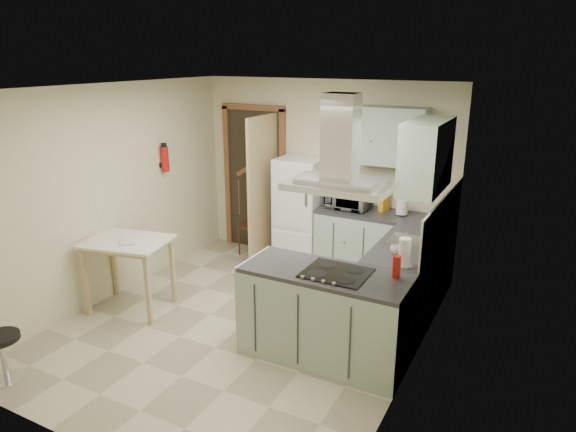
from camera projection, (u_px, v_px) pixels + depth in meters
The scene contains 28 objects.
floor at pixel (244, 324), 5.57m from camera, with size 4.20×4.20×0.00m, color #C0B295.
ceiling at pixel (238, 88), 4.82m from camera, with size 4.20×4.20×0.00m, color silver.
back_wall at pixel (325, 174), 6.97m from camera, with size 3.60×3.60×0.00m, color beige.
left_wall at pixel (111, 193), 5.99m from camera, with size 4.20×4.20×0.00m, color beige.
right_wall at pixel (418, 243), 4.40m from camera, with size 4.20×4.20×0.00m, color beige.
doorway at pixel (255, 180), 7.49m from camera, with size 1.10×0.12×2.10m, color brown.
fridge at pixel (301, 212), 6.96m from camera, with size 0.60×0.60×1.50m, color white.
counter_back at pixel (361, 243), 6.67m from camera, with size 1.08×0.60×0.90m, color #9EB2A0.
counter_right at pixel (411, 275), 5.73m from camera, with size 0.60×1.95×0.90m, color #9EB2A0.
splashback at pixel (393, 189), 6.57m from camera, with size 1.68×0.02×0.50m, color beige.
wall_cabinet_back at pixel (392, 136), 6.22m from camera, with size 0.85×0.35×0.70m, color #9EB2A0.
wall_cabinet_right at pixel (427, 156), 5.02m from camera, with size 0.35×0.90×0.70m, color #9EB2A0.
peninsula at pixel (325, 315), 4.83m from camera, with size 1.55×0.65×0.90m, color #9EB2A0.
hob at pixel (336, 273), 4.65m from camera, with size 0.58×0.50×0.01m, color black.
extractor_hood at pixel (339, 186), 4.41m from camera, with size 0.90×0.55×0.10m, color silver.
sink at pixel (410, 241), 5.44m from camera, with size 0.45×0.40×0.01m, color silver.
fire_extinguisher at pixel (165, 159), 6.65m from camera, with size 0.10×0.10×0.32m, color #B2140F.
drop_leaf_table at pixel (130, 275), 5.80m from camera, with size 0.89×0.67×0.84m, color tan.
bentwood_chair at pixel (254, 225), 7.39m from camera, with size 0.40×0.40×0.89m, color #4C2619.
stool at pixel (3, 357), 4.57m from camera, with size 0.33×0.33×0.45m, color black.
microwave at pixel (348, 197), 6.58m from camera, with size 0.54×0.36×0.30m, color black.
kettle at pixel (402, 207), 6.30m from camera, with size 0.14×0.14×0.21m, color white.
cereal_box at pixel (384, 201), 6.48m from camera, with size 0.07×0.17×0.26m, color orange.
soap_bottle at pixel (429, 224), 5.72m from camera, with size 0.08×0.08×0.17m, color #AEB0BA.
paper_towel at pixel (405, 252), 4.77m from camera, with size 0.11×0.11×0.29m, color white.
cup at pixel (396, 250), 5.10m from camera, with size 0.11×0.11×0.08m, color silver.
red_bottle at pixel (397, 267), 4.54m from camera, with size 0.07×0.07×0.21m, color #A9160E.
book at pixel (120, 239), 5.57m from camera, with size 0.16×0.22×0.10m, color #9F3548.
Camera 1 is at (2.72, -4.18, 2.80)m, focal length 32.00 mm.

